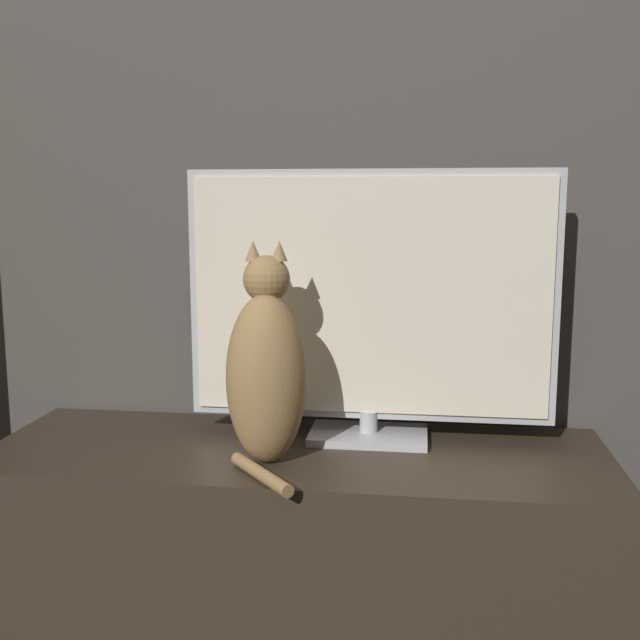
{
  "coord_description": "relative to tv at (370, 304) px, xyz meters",
  "views": [
    {
      "loc": [
        0.28,
        -0.75,
        1.05
      ],
      "look_at": [
        0.06,
        0.92,
        0.78
      ],
      "focal_mm": 42.0,
      "sensor_mm": 36.0,
      "label": 1
    }
  ],
  "objects": [
    {
      "name": "tv_stand",
      "position": [
        -0.16,
        -0.1,
        -0.57
      ],
      "size": [
        1.46,
        0.51,
        0.47
      ],
      "color": "#33281E",
      "rests_on": "ground_plane"
    },
    {
      "name": "wall_back",
      "position": [
        -0.16,
        0.2,
        0.5
      ],
      "size": [
        4.8,
        0.05,
        2.6
      ],
      "color": "#47423D",
      "rests_on": "ground_plane"
    },
    {
      "name": "tv",
      "position": [
        0.0,
        0.0,
        0.0
      ],
      "size": [
        0.88,
        0.17,
        0.65
      ],
      "color": "#B7B7BC",
      "rests_on": "tv_stand"
    },
    {
      "name": "cat",
      "position": [
        -0.21,
        -0.19,
        -0.13
      ],
      "size": [
        0.19,
        0.3,
        0.49
      ],
      "rotation": [
        0.0,
        0.0,
        0.1
      ],
      "color": "#997547",
      "rests_on": "tv_stand"
    }
  ]
}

